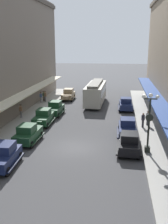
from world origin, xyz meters
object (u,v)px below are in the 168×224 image
object	(u,v)px
lamp_post_with_clock	(149,121)
pedestrian_0	(44,96)
parked_car_4	(55,108)
parked_car_7	(127,128)
parked_car_2	(4,155)
parked_car_5	(126,104)
parked_car_0	(28,133)
pedestrian_2	(41,97)
streetcar	(96,92)
fire_hydrant	(17,131)
parked_car_1	(43,117)
pedestrian_1	(21,111)
pedestrian_5	(45,96)
pedestrian_3	(143,120)
parked_car_6	(68,94)
pedestrian_4	(148,118)
parked_car_3	(129,142)

from	to	relation	value
lamp_post_with_clock	pedestrian_0	bearing A→B (deg)	128.12
parked_car_4	parked_car_7	size ratio (longest dim) A/B	1.00
parked_car_2	parked_car_5	distance (m)	21.38
parked_car_0	pedestrian_2	size ratio (longest dim) A/B	2.58
parked_car_0	parked_car_5	world-z (taller)	same
parked_car_4	streetcar	xyz separation A→B (m)	(4.73, 7.13, 0.96)
streetcar	pedestrian_2	bearing A→B (deg)	-175.69
streetcar	fire_hydrant	xyz separation A→B (m)	(-6.56, -15.73, -1.34)
parked_car_1	pedestrian_1	distance (m)	4.03
parked_car_1	pedestrian_5	xyz separation A→B (m)	(-2.98, 11.36, 0.07)
pedestrian_3	pedestrian_2	bearing A→B (deg)	144.33
parked_car_0	lamp_post_with_clock	distance (m)	11.31
fire_hydrant	pedestrian_2	xyz separation A→B (m)	(-2.02, 15.09, 0.45)
pedestrian_5	parked_car_6	bearing A→B (deg)	40.17
pedestrian_2	parked_car_7	bearing A→B (deg)	-45.82
pedestrian_2	pedestrian_5	distance (m)	0.80
parked_car_0	pedestrian_1	bearing A→B (deg)	115.18
parked_car_1	pedestrian_4	size ratio (longest dim) A/B	2.56
parked_car_4	fire_hydrant	size ratio (longest dim) A/B	5.26
parked_car_4	pedestrian_0	xyz separation A→B (m)	(-3.62, 7.33, 0.07)
parked_car_1	lamp_post_with_clock	bearing A→B (deg)	-31.60
parked_car_2	pedestrian_5	xyz separation A→B (m)	(-3.02, 22.33, 0.07)
parked_car_5	parked_car_0	bearing A→B (deg)	-124.18
pedestrian_1	pedestrian_2	xyz separation A→B (m)	(-0.03, 8.76, 0.00)
parked_car_0	parked_car_3	xyz separation A→B (m)	(9.52, -1.08, 0.00)
parked_car_4	pedestrian_2	world-z (taller)	parked_car_4
parked_car_4	lamp_post_with_clock	xyz separation A→B (m)	(10.92, -11.20, 2.04)
parked_car_1	pedestrian_3	world-z (taller)	parked_car_1
parked_car_5	pedestrian_2	bearing A→B (deg)	168.70
pedestrian_0	pedestrian_1	world-z (taller)	same
lamp_post_with_clock	pedestrian_5	bearing A→B (deg)	127.89
parked_car_7	streetcar	xyz separation A→B (m)	(-4.58, 14.18, 0.96)
lamp_post_with_clock	pedestrian_4	distance (m)	8.13
fire_hydrant	pedestrian_4	distance (m)	14.49
pedestrian_2	parked_car_2	bearing A→B (deg)	-80.68
streetcar	pedestrian_5	bearing A→B (deg)	-179.60
parked_car_4	parked_car_5	world-z (taller)	same
parked_car_7	lamp_post_with_clock	xyz separation A→B (m)	(1.62, -4.15, 2.04)
parked_car_6	parked_car_7	bearing A→B (deg)	-60.83
parked_car_3	parked_car_4	bearing A→B (deg)	130.05
parked_car_2	parked_car_7	distance (m)	12.62
parked_car_7	pedestrian_0	size ratio (longest dim) A/B	2.57
pedestrian_1	lamp_post_with_clock	bearing A→B (deg)	-31.21
lamp_post_with_clock	fire_hydrant	world-z (taller)	lamp_post_with_clock
lamp_post_with_clock	fire_hydrant	bearing A→B (deg)	168.49
parked_car_4	parked_car_6	bearing A→B (deg)	90.51
parked_car_7	pedestrian_1	distance (m)	13.96
lamp_post_with_clock	parked_car_2	bearing A→B (deg)	-160.08
parked_car_2	parked_car_6	size ratio (longest dim) A/B	1.01
parked_car_6	parked_car_4	bearing A→B (deg)	-89.49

